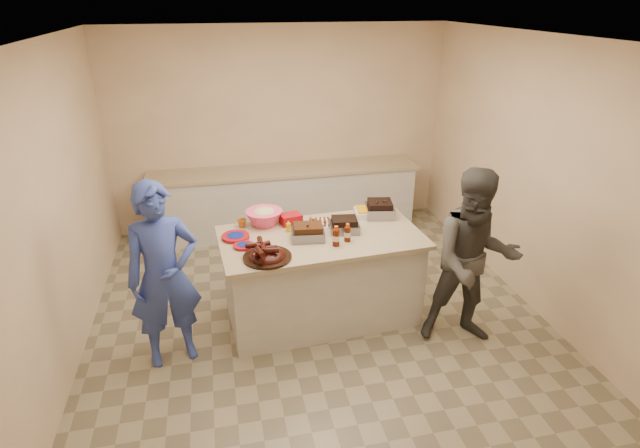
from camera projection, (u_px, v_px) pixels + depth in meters
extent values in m
cube|color=#47230F|center=(308.00, 239.00, 4.72)|extent=(0.33, 0.27, 0.09)
cube|color=black|center=(344.00, 231.00, 4.87)|extent=(0.31, 0.27, 0.08)
cube|color=gray|center=(379.00, 216.00, 5.20)|extent=(0.33, 0.33, 0.11)
cylinder|color=silver|center=(320.00, 224.00, 5.02)|extent=(0.31, 0.31, 0.05)
cube|color=#E6A50C|center=(370.00, 215.00, 5.22)|extent=(0.34, 0.27, 0.08)
cylinder|color=#471204|center=(336.00, 245.00, 4.59)|extent=(0.07, 0.07, 0.20)
cylinder|color=#471204|center=(347.00, 241.00, 4.68)|extent=(0.06, 0.06, 0.18)
cylinder|color=#D8B401|center=(289.00, 232.00, 4.86)|extent=(0.05, 0.05, 0.12)
imported|color=silver|center=(313.00, 224.00, 5.02)|extent=(0.13, 0.05, 0.13)
cylinder|color=maroon|center=(236.00, 238.00, 4.73)|extent=(0.28, 0.28, 0.03)
cylinder|color=maroon|center=(244.00, 247.00, 4.56)|extent=(0.20, 0.20, 0.03)
imported|color=#AE5717|center=(242.00, 227.00, 4.96)|extent=(0.10, 0.09, 0.09)
cube|color=maroon|center=(291.00, 224.00, 5.03)|extent=(0.23, 0.19, 0.10)
imported|color=#3449A7|center=(176.00, 356.00, 4.58)|extent=(0.99, 1.79, 0.40)
imported|color=#4A4843|center=(462.00, 337.00, 4.83)|extent=(1.18, 1.84, 0.64)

